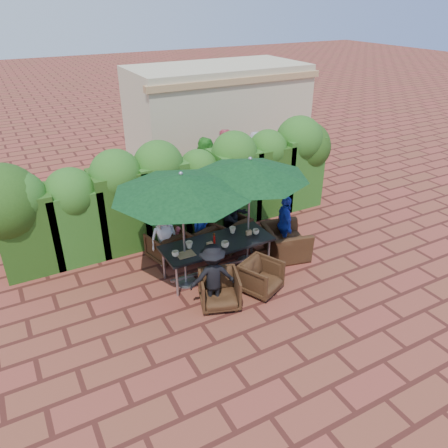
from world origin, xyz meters
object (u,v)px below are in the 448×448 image
dining_table (217,245)px  chair_far_left (165,244)px  chair_far_mid (197,237)px  chair_near_right (261,276)px  chair_end_right (286,237)px  umbrella_left (181,184)px  chair_near_left (219,288)px  umbrella_right (250,169)px  chair_far_right (229,231)px

dining_table → chair_far_left: bearing=125.0°
chair_far_mid → chair_near_right: 2.02m
chair_end_right → chair_far_left: bearing=77.8°
umbrella_left → chair_end_right: size_ratio=2.56×
chair_far_left → chair_near_left: (0.28, -2.05, 0.02)m
chair_near_left → dining_table: bearing=83.3°
umbrella_right → chair_far_right: size_ratio=2.97×
umbrella_right → chair_far_mid: size_ratio=3.14×
umbrella_right → chair_near_left: size_ratio=3.27×
chair_far_left → chair_near_right: (1.22, -2.06, 0.01)m
chair_end_right → chair_near_left: bearing=125.5°
chair_far_left → chair_near_left: size_ratio=0.95×
umbrella_left → umbrella_right: size_ratio=1.08×
chair_far_mid → chair_near_right: chair_far_mid is taller
dining_table → chair_far_right: bearing=48.2°
chair_far_left → chair_far_right: bearing=156.9°
chair_far_left → chair_far_right: 1.52m
chair_near_right → chair_near_left: bearing=154.9°
umbrella_right → dining_table: bearing=-175.7°
dining_table → chair_far_mid: bearing=90.4°
dining_table → umbrella_left: 1.71m
chair_far_left → chair_far_mid: (0.74, -0.10, 0.04)m
umbrella_right → chair_far_mid: (-0.79, 0.91, -1.82)m
umbrella_right → chair_far_left: (-1.54, 1.01, -1.86)m
dining_table → chair_far_left: 1.35m
umbrella_left → chair_near_left: 2.09m
chair_near_left → chair_near_right: 0.94m
chair_far_mid → umbrella_left: bearing=39.4°
umbrella_right → chair_far_mid: bearing=131.0°
umbrella_right → chair_end_right: (0.91, -0.15, -1.76)m
chair_far_mid → chair_end_right: size_ratio=0.75×
dining_table → umbrella_left: (-0.75, -0.03, 1.54)m
chair_near_left → chair_end_right: size_ratio=0.72×
umbrella_left → chair_end_right: (2.45, -0.06, -1.76)m
chair_far_left → chair_near_right: bearing=105.9°
umbrella_right → chair_far_left: 2.61m
chair_far_left → chair_near_left: 2.07m
dining_table → chair_near_right: size_ratio=3.24×
umbrella_left → chair_far_left: bearing=90.0°
umbrella_left → chair_far_left: umbrella_left is taller
chair_far_right → chair_near_left: (-1.23, -1.83, -0.04)m
dining_table → chair_far_right: 1.17m
chair_far_left → umbrella_left: bearing=75.3°
umbrella_left → umbrella_right: (1.54, 0.09, -0.00)m
chair_far_right → chair_end_right: bearing=116.4°
chair_near_right → chair_far_left: bearing=95.8°
dining_table → chair_end_right: size_ratio=2.25×
dining_table → umbrella_right: bearing=4.3°
chair_near_left → chair_end_right: bearing=41.4°
chair_far_mid → chair_far_right: 0.77m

